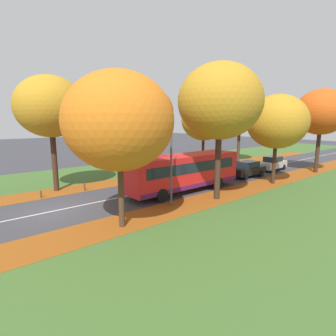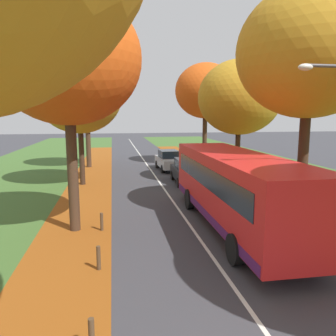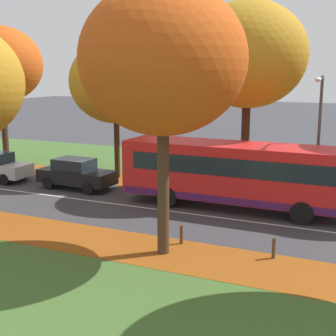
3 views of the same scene
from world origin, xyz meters
TOP-DOWN VIEW (x-y plane):
  - grass_verge_left at (-9.20, 20.00)m, footprint 12.00×90.00m
  - leaf_litter_left at (-4.60, 14.00)m, footprint 2.80×60.00m
  - grass_verge_right at (9.20, 20.00)m, footprint 12.00×90.00m
  - leaf_litter_right at (4.60, 14.00)m, footprint 2.80×60.00m
  - road_centre_line at (0.00, 20.00)m, footprint 0.12×80.00m
  - tree_left_near at (-4.61, 10.47)m, footprint 5.44×5.44m
  - tree_left_mid at (-5.06, 19.26)m, footprint 5.37×5.37m
  - tree_left_far at (-5.13, 26.63)m, footprint 5.31×5.31m
  - tree_right_near at (4.84, 10.17)m, footprint 5.88×5.88m
  - tree_right_mid at (5.00, 17.88)m, footprint 5.28×5.28m
  - tree_right_far at (5.27, 26.63)m, footprint 5.44×5.44m
  - bollard_third at (-3.57, 3.51)m, footprint 0.12×0.12m
  - bollard_fourth at (-3.56, 6.87)m, footprint 0.12×0.12m
  - bollard_fifth at (-3.57, 10.22)m, footprint 0.12×0.12m
  - bus at (1.72, 9.76)m, footprint 2.70×10.41m
  - car_black_lead at (1.79, 18.56)m, footprint 1.89×4.26m
  - car_silver_following at (1.50, 24.00)m, footprint 1.91×4.26m

SIDE VIEW (x-z plane):
  - road_centre_line at x=0.00m, z-range 0.00..0.01m
  - grass_verge_left at x=-9.20m, z-range 0.00..0.01m
  - grass_verge_right at x=9.20m, z-range 0.00..0.01m
  - leaf_litter_left at x=-4.60m, z-range 0.01..0.01m
  - leaf_litter_right at x=4.60m, z-range 0.01..0.01m
  - bollard_third at x=-3.57m, z-range 0.00..0.65m
  - bollard_fifth at x=-3.57m, z-range 0.00..0.72m
  - bollard_fourth at x=-3.56m, z-range 0.00..0.73m
  - car_black_lead at x=1.79m, z-range 0.00..1.62m
  - car_silver_following at x=1.50m, z-range 0.00..1.62m
  - bus at x=1.72m, z-range 0.21..3.19m
  - tree_right_mid at x=5.00m, z-range 1.61..9.60m
  - tree_left_mid at x=-5.06m, z-range 1.65..9.82m
  - tree_left_far at x=-5.13m, z-range 2.06..11.00m
  - tree_left_near at x=-4.61m, z-range 2.03..11.04m
  - tree_right_far at x=5.27m, z-range 2.07..11.16m
  - tree_right_near at x=4.84m, z-range 2.16..11.81m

